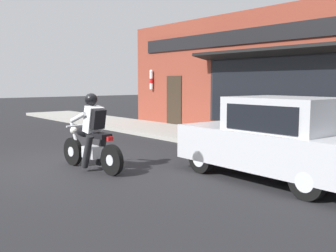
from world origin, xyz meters
TOP-DOWN VIEW (x-y plane):
  - ground_plane at (0.00, 0.00)m, footprint 80.00×80.00m
  - sidewalk_curb at (5.35, 3.00)m, footprint 2.60×22.00m
  - storefront_building at (6.87, 0.99)m, footprint 1.25×11.46m
  - motorcycle_with_rider at (0.22, -0.71)m, footprint 0.62×2.02m
  - car_hatchback at (2.53, -3.62)m, footprint 1.69×3.80m
  - traffic_cone at (5.42, -0.96)m, footprint 0.36×0.36m

SIDE VIEW (x-z plane):
  - ground_plane at x=0.00m, z-range 0.00..0.00m
  - sidewalk_curb at x=5.35m, z-range 0.00..0.14m
  - traffic_cone at x=5.42m, z-range 0.13..0.73m
  - motorcycle_with_rider at x=0.22m, z-range -0.13..1.49m
  - car_hatchback at x=2.53m, z-range -0.02..1.55m
  - storefront_building at x=6.87m, z-range 0.01..4.21m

